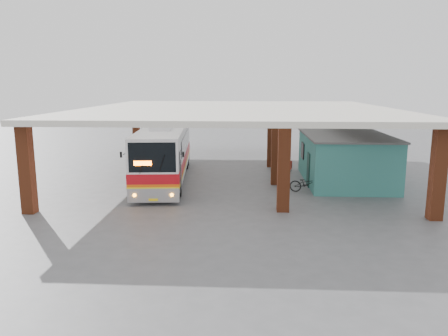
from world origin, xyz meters
TOP-DOWN VIEW (x-y plane):
  - ground at (0.00, 0.00)m, footprint 90.00×90.00m
  - brick_columns at (1.43, 5.00)m, footprint 20.10×21.60m
  - canopy_roof at (0.50, 6.50)m, footprint 21.00×23.00m
  - shop_building at (7.49, 4.00)m, footprint 5.20×8.20m
  - coach_bus at (-4.23, 3.79)m, footprint 3.86×13.10m
  - motorcycle at (4.70, 0.88)m, footprint 2.13×1.15m
  - pedestrian at (2.96, -2.75)m, footprint 0.76×0.70m
  - red_chair at (4.29, 7.10)m, footprint 0.52×0.52m

SIDE VIEW (x-z plane):
  - ground at x=0.00m, z-range 0.00..0.00m
  - red_chair at x=4.29m, z-range -0.03..0.76m
  - motorcycle at x=4.70m, z-range 0.00..1.06m
  - pedestrian at x=2.96m, z-range 0.00..1.74m
  - shop_building at x=7.49m, z-range 0.01..3.12m
  - coach_bus at x=-4.23m, z-range -0.01..3.75m
  - brick_columns at x=1.43m, z-range 0.00..4.35m
  - canopy_roof at x=0.50m, z-range 4.35..4.65m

